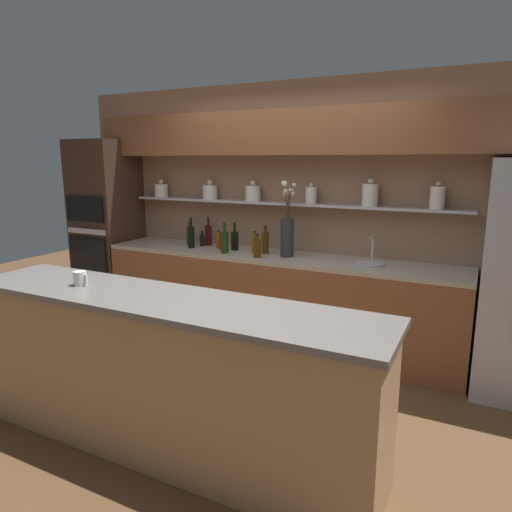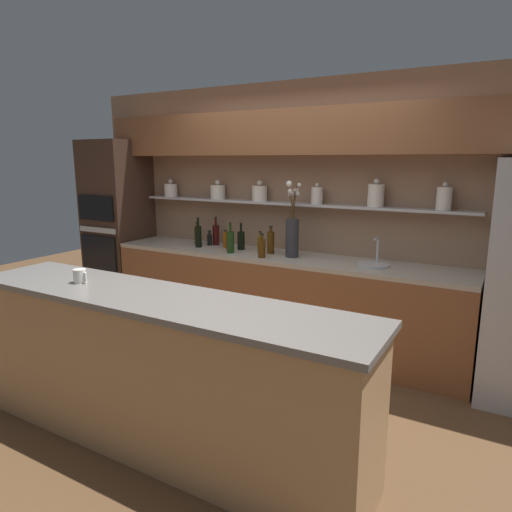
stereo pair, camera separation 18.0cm
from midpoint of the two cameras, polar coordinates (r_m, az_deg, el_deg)
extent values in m
plane|color=brown|center=(3.74, -6.11, -17.57)|extent=(12.00, 12.00, 0.00)
cube|color=#937056|center=(4.71, 4.16, 5.35)|extent=(5.20, 0.10, 2.60)
cube|color=#B7B7BC|center=(4.61, 2.21, 6.58)|extent=(3.55, 0.18, 0.02)
cylinder|color=silver|center=(5.40, -12.70, 7.99)|extent=(0.15, 0.15, 0.15)
sphere|color=silver|center=(5.39, -12.75, 9.04)|extent=(0.05, 0.05, 0.05)
cylinder|color=silver|center=(5.01, -6.79, 7.93)|extent=(0.16, 0.16, 0.15)
sphere|color=silver|center=(5.00, -6.82, 9.11)|extent=(0.06, 0.06, 0.06)
cylinder|color=silver|center=(4.74, -1.48, 7.83)|extent=(0.16, 0.16, 0.16)
sphere|color=silver|center=(4.74, -1.49, 9.10)|extent=(0.05, 0.05, 0.05)
cylinder|color=silver|center=(4.48, 5.76, 7.57)|extent=(0.11, 0.11, 0.16)
sphere|color=silver|center=(4.47, 5.78, 8.85)|extent=(0.04, 0.04, 0.04)
cylinder|color=silver|center=(4.31, 12.90, 7.44)|extent=(0.15, 0.15, 0.20)
sphere|color=silver|center=(4.30, 12.98, 9.13)|extent=(0.05, 0.05, 0.05)
cylinder|color=silver|center=(4.21, 20.58, 6.82)|extent=(0.12, 0.12, 0.19)
sphere|color=silver|center=(4.20, 20.70, 8.44)|extent=(0.04, 0.04, 0.04)
cube|color=brown|center=(4.48, 3.20, 15.15)|extent=(4.42, 0.34, 0.42)
cube|color=brown|center=(4.61, 0.97, -5.71)|extent=(3.65, 0.62, 0.88)
cube|color=#ADA393|center=(4.49, 0.99, -0.11)|extent=(3.65, 0.62, 0.04)
cube|color=tan|center=(3.05, -13.18, -14.63)|extent=(2.78, 0.55, 0.98)
cube|color=slate|center=(2.86, -13.67, -5.43)|extent=(2.84, 0.61, 0.04)
cube|color=#3D281E|center=(5.73, -18.93, 3.20)|extent=(0.64, 0.62, 2.06)
cube|color=black|center=(5.56, -21.11, 0.16)|extent=(0.54, 0.02, 0.40)
cube|color=black|center=(5.48, -21.51, 5.49)|extent=(0.54, 0.02, 0.28)
cube|color=#B7B7BC|center=(5.51, -21.31, 2.91)|extent=(0.57, 0.02, 0.06)
cylinder|color=#2D2D33|center=(4.38, 2.74, 2.29)|extent=(0.13, 0.13, 0.37)
cylinder|color=#4C3319|center=(4.33, 2.70, 6.41)|extent=(0.03, 0.01, 0.27)
sphere|color=silver|center=(4.28, 2.48, 8.14)|extent=(0.04, 0.04, 0.04)
cylinder|color=#4C3319|center=(4.34, 3.07, 6.77)|extent=(0.06, 0.07, 0.31)
sphere|color=silver|center=(4.34, 3.61, 8.85)|extent=(0.04, 0.04, 0.04)
cylinder|color=#4C3319|center=(4.36, 2.72, 6.21)|extent=(0.05, 0.05, 0.22)
sphere|color=silver|center=(4.38, 2.57, 7.75)|extent=(0.05, 0.05, 0.05)
cylinder|color=#4C3319|center=(4.31, 2.58, 6.83)|extent=(0.09, 0.01, 0.32)
sphere|color=silver|center=(4.26, 2.35, 9.02)|extent=(0.06, 0.06, 0.06)
cylinder|color=#4C3319|center=(4.35, 2.88, 6.23)|extent=(0.02, 0.01, 0.23)
sphere|color=silver|center=(4.37, 3.28, 7.79)|extent=(0.05, 0.05, 0.05)
cylinder|color=#4C3319|center=(4.34, 2.81, 6.42)|extent=(0.05, 0.02, 0.26)
sphere|color=silver|center=(4.36, 3.20, 8.18)|extent=(0.05, 0.05, 0.05)
cylinder|color=#B7B7BC|center=(4.17, 12.78, -0.92)|extent=(0.28, 0.28, 0.02)
cylinder|color=#B7B7BC|center=(4.25, 13.20, 0.94)|extent=(0.02, 0.02, 0.22)
cylinder|color=#B7B7BC|center=(4.17, 13.07, 2.28)|extent=(0.02, 0.12, 0.02)
cylinder|color=#9E4C0A|center=(4.85, -5.77, 1.83)|extent=(0.05, 0.05, 0.14)
cylinder|color=#9E4C0A|center=(4.84, -5.79, 2.86)|extent=(0.03, 0.03, 0.04)
cylinder|color=black|center=(4.83, -5.79, 3.15)|extent=(0.03, 0.03, 0.01)
cylinder|color=#380C0C|center=(5.01, -6.98, 2.56)|extent=(0.07, 0.07, 0.22)
cylinder|color=#380C0C|center=(4.99, -7.02, 4.24)|extent=(0.02, 0.02, 0.08)
cylinder|color=black|center=(4.99, -7.03, 4.78)|extent=(0.03, 0.03, 0.01)
cylinder|color=black|center=(4.73, -3.77, 1.90)|extent=(0.08, 0.08, 0.19)
cylinder|color=black|center=(4.71, -3.79, 3.51)|extent=(0.02, 0.02, 0.08)
cylinder|color=black|center=(4.71, -3.80, 4.07)|extent=(0.03, 0.03, 0.01)
cylinder|color=#4C2D0C|center=(4.35, -1.04, 0.92)|extent=(0.07, 0.07, 0.17)
cylinder|color=#4C2D0C|center=(4.33, -1.05, 2.35)|extent=(0.03, 0.03, 0.04)
cylinder|color=black|center=(4.32, -1.05, 2.74)|extent=(0.03, 0.03, 0.01)
cylinder|color=brown|center=(4.57, -1.30, 1.35)|extent=(0.06, 0.06, 0.16)
cylinder|color=brown|center=(4.55, -1.31, 2.64)|extent=(0.03, 0.03, 0.05)
cylinder|color=black|center=(4.54, -1.31, 3.04)|extent=(0.03, 0.03, 0.01)
cylinder|color=black|center=(5.00, -7.76, 1.93)|extent=(0.05, 0.05, 0.12)
cylinder|color=black|center=(4.99, -7.79, 2.79)|extent=(0.03, 0.03, 0.04)
cylinder|color=black|center=(4.98, -7.79, 3.07)|extent=(0.03, 0.03, 0.01)
cylinder|color=maroon|center=(4.77, -5.40, 1.52)|extent=(0.05, 0.05, 0.12)
cylinder|color=maroon|center=(4.76, -5.42, 2.44)|extent=(0.03, 0.03, 0.04)
cylinder|color=black|center=(4.75, -5.42, 2.73)|extent=(0.03, 0.03, 0.01)
cylinder|color=#4C2D0C|center=(5.08, -9.31, 2.47)|extent=(0.07, 0.07, 0.19)
cylinder|color=#4C2D0C|center=(5.07, -9.36, 3.79)|extent=(0.03, 0.03, 0.04)
cylinder|color=black|center=(5.06, -9.37, 4.12)|extent=(0.03, 0.03, 0.01)
cylinder|color=#4C2D0C|center=(4.54, 0.02, 1.68)|extent=(0.07, 0.07, 0.22)
cylinder|color=#4C2D0C|center=(4.52, 0.02, 3.32)|extent=(0.03, 0.03, 0.04)
cylinder|color=black|center=(4.51, 0.02, 3.69)|extent=(0.03, 0.03, 0.01)
cylinder|color=#193814|center=(4.57, -5.07, 1.69)|extent=(0.08, 0.08, 0.22)
cylinder|color=#193814|center=(4.55, -5.10, 3.52)|extent=(0.02, 0.02, 0.08)
cylinder|color=black|center=(4.54, -5.11, 4.11)|extent=(0.03, 0.03, 0.01)
cylinder|color=black|center=(4.90, -9.15, 2.34)|extent=(0.07, 0.07, 0.23)
cylinder|color=black|center=(4.87, -9.21, 4.12)|extent=(0.02, 0.02, 0.08)
cylinder|color=black|center=(4.87, -9.22, 4.67)|extent=(0.03, 0.03, 0.01)
cylinder|color=silver|center=(3.28, -22.63, -2.60)|extent=(0.09, 0.09, 0.09)
cube|color=silver|center=(3.24, -22.01, -2.72)|extent=(0.02, 0.01, 0.06)
camera|label=1|loc=(0.09, -91.47, -0.31)|focal=32.00mm
camera|label=2|loc=(0.09, 88.53, 0.31)|focal=32.00mm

